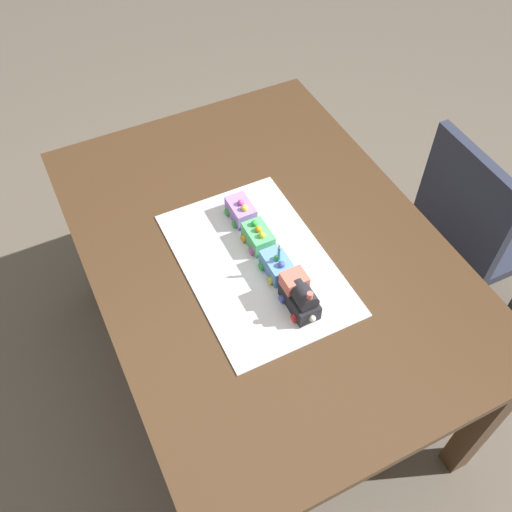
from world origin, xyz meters
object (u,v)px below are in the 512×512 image
at_px(chair, 475,229).
at_px(cake_locomotive, 300,296).
at_px(dining_table, 263,267).
at_px(cake_car_hopper_sky_blue, 277,266).
at_px(cake_car_tanker_lavender, 241,211).
at_px(cake_car_gondola_mint_green, 258,237).
at_px(birthday_candle, 279,252).

xyz_separation_m(chair, cake_locomotive, (-0.16, 0.84, 0.32)).
height_order(dining_table, cake_locomotive, cake_locomotive).
height_order(cake_locomotive, cake_car_hopper_sky_blue, cake_locomotive).
xyz_separation_m(chair, cake_car_tanker_lavender, (0.21, 0.84, 0.30)).
bearing_deg(cake_car_gondola_mint_green, birthday_candle, -180.00).
relative_size(cake_car_tanker_lavender, birthday_candle, 1.75).
distance_m(chair, birthday_candle, 0.92).
height_order(chair, cake_car_hopper_sky_blue, chair).
xyz_separation_m(dining_table, cake_car_hopper_sky_blue, (-0.11, 0.01, 0.14)).
bearing_deg(chair, cake_car_tanker_lavender, 77.31).
distance_m(cake_locomotive, cake_car_tanker_lavender, 0.36).
relative_size(dining_table, cake_locomotive, 10.00).
distance_m(cake_car_gondola_mint_green, cake_car_tanker_lavender, 0.12).
bearing_deg(dining_table, cake_car_gondola_mint_green, 46.38).
bearing_deg(birthday_candle, cake_locomotive, -180.00).
height_order(dining_table, birthday_candle, birthday_candle).
distance_m(cake_car_tanker_lavender, birthday_candle, 0.25).
bearing_deg(cake_locomotive, cake_car_tanker_lavender, 0.00).
relative_size(cake_locomotive, cake_car_hopper_sky_blue, 1.40).
bearing_deg(dining_table, cake_car_tanker_lavender, 5.03).
xyz_separation_m(dining_table, cake_car_gondola_mint_green, (0.01, 0.01, 0.14)).
bearing_deg(chair, birthday_candle, 93.61).
bearing_deg(cake_car_gondola_mint_green, dining_table, -133.62).
height_order(cake_locomotive, cake_car_tanker_lavender, cake_locomotive).
distance_m(dining_table, birthday_candle, 0.24).
height_order(cake_locomotive, birthday_candle, birthday_candle).
bearing_deg(cake_car_hopper_sky_blue, cake_car_tanker_lavender, 0.00).
height_order(cake_car_gondola_mint_green, birthday_candle, birthday_candle).
bearing_deg(dining_table, cake_car_hopper_sky_blue, 174.01).
bearing_deg(birthday_candle, dining_table, -5.57).
relative_size(chair, cake_car_hopper_sky_blue, 8.60).
xyz_separation_m(cake_car_hopper_sky_blue, cake_car_gondola_mint_green, (0.12, 0.00, 0.00)).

